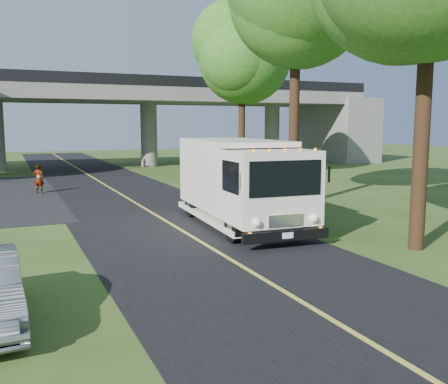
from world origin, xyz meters
TOP-DOWN VIEW (x-y plane):
  - ground at (0.00, 0.00)m, footprint 120.00×120.00m
  - road at (0.00, 10.00)m, footprint 7.00×90.00m
  - lane_line at (0.00, 10.00)m, footprint 0.12×90.00m
  - overpass at (0.00, 32.00)m, footprint 54.00×10.00m
  - tree_right_far at (9.21, 19.84)m, footprint 5.77×5.67m
  - step_van at (2.20, 6.03)m, footprint 3.15×7.46m
  - pedestrian at (-3.82, 18.01)m, footprint 0.67×0.60m

SIDE VIEW (x-z plane):
  - ground at x=0.00m, z-range 0.00..0.00m
  - road at x=0.00m, z-range 0.00..0.02m
  - lane_line at x=0.00m, z-range 0.03..0.03m
  - pedestrian at x=-3.82m, z-range 0.00..1.54m
  - step_van at x=2.20m, z-range 0.13..3.20m
  - overpass at x=0.00m, z-range 0.91..8.21m
  - tree_right_far at x=9.21m, z-range 2.81..13.80m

